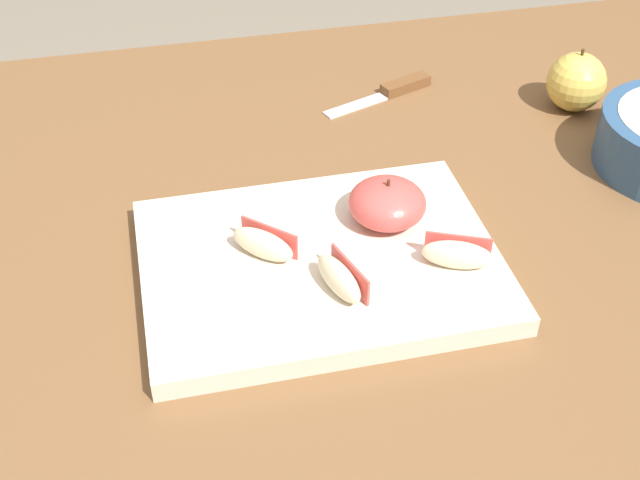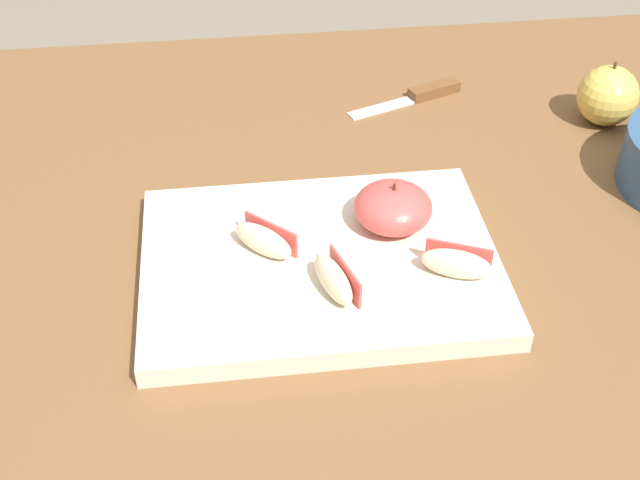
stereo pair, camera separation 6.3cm
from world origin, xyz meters
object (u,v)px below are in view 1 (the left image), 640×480
Objects in this scene: apple_wedge_near_knife at (263,244)px; apple_wedge_right at (340,278)px; apple_half_skin_up at (388,205)px; whole_apple_golden at (576,82)px; paring_knife at (397,88)px; apple_wedge_back at (457,254)px; cutting_board at (320,264)px.

apple_wedge_near_knife is 0.09m from apple_wedge_right.
apple_half_skin_up is 0.37m from whole_apple_golden.
whole_apple_golden is (0.38, 0.29, 0.00)m from apple_wedge_right.
whole_apple_golden is (0.21, -0.09, 0.03)m from paring_knife.
apple_wedge_near_knife is at bearing 132.98° from apple_wedge_right.
whole_apple_golden reaches higher than apple_half_skin_up.
apple_wedge_back is 0.37m from paring_knife.
apple_wedge_right is 1.01× the size of apple_wedge_back.
apple_wedge_near_knife and apple_wedge_right have the same top height.
apple_wedge_right is 0.12m from apple_wedge_back.
apple_half_skin_up is 1.23× the size of apple_wedge_near_knife.
apple_wedge_right is (-0.07, -0.09, -0.01)m from apple_half_skin_up.
cutting_board reaches higher than paring_knife.
cutting_board is at bearing -148.21° from whole_apple_golden.
apple_wedge_back is at bearing 3.94° from apple_wedge_right.
apple_wedge_right is 0.41m from paring_knife.
cutting_board is 5.38× the size of apple_wedge_near_knife.
whole_apple_golden reaches higher than apple_wedge_right.
paring_knife is (0.23, 0.31, -0.03)m from apple_wedge_near_knife.
whole_apple_golden is (0.31, 0.20, -0.01)m from apple_half_skin_up.
apple_wedge_right is 0.48m from whole_apple_golden.
cutting_board is 0.13m from apple_wedge_back.
cutting_board is at bearing 160.62° from apple_wedge_back.
apple_wedge_near_knife is at bearing -169.73° from apple_half_skin_up.
whole_apple_golden is at bearing 27.24° from apple_wedge_near_knife.
apple_wedge_back is (0.18, -0.06, 0.00)m from apple_wedge_near_knife.
apple_half_skin_up reaches higher than paring_knife.
whole_apple_golden reaches higher than paring_knife.
apple_wedge_near_knife is (-0.13, -0.02, -0.01)m from apple_half_skin_up.
apple_wedge_right is at bearing -142.49° from whole_apple_golden.
apple_wedge_back is 0.45× the size of paring_knife.
apple_half_skin_up reaches higher than apple_wedge_back.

